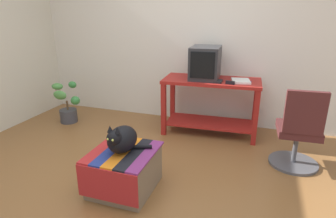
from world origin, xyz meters
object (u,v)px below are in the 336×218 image
(desk, at_px, (211,97))
(ottoman_with_blanket, at_px, (124,170))
(book, at_px, (241,81))
(office_chair, at_px, (299,134))
(tv_monitor, at_px, (205,63))
(potted_plant, at_px, (67,107))
(stapler, at_px, (230,83))
(keyboard, at_px, (206,80))
(cat, at_px, (122,139))

(desk, distance_m, ottoman_with_blanket, 1.69)
(book, distance_m, office_chair, 0.98)
(tv_monitor, height_order, potted_plant, tv_monitor)
(book, xyz_separation_m, stapler, (-0.11, -0.16, 0.01))
(tv_monitor, relative_size, keyboard, 1.29)
(tv_monitor, bearing_deg, cat, -107.67)
(book, relative_size, cat, 0.70)
(desk, height_order, cat, desk)
(tv_monitor, relative_size, office_chair, 0.58)
(keyboard, bearing_deg, cat, -107.71)
(tv_monitor, xyz_separation_m, cat, (-0.41, -1.61, -0.44))
(keyboard, distance_m, office_chair, 1.26)
(ottoman_with_blanket, height_order, stapler, stapler)
(ottoman_with_blanket, relative_size, potted_plant, 1.05)
(potted_plant, bearing_deg, stapler, 3.22)
(desk, height_order, keyboard, keyboard)
(office_chair, bearing_deg, stapler, -32.65)
(keyboard, distance_m, stapler, 0.31)
(desk, bearing_deg, keyboard, -113.03)
(desk, xyz_separation_m, ottoman_with_blanket, (-0.51, -1.58, -0.31))
(desk, distance_m, keyboard, 0.29)
(office_chair, xyz_separation_m, stapler, (-0.79, 0.44, 0.39))
(tv_monitor, bearing_deg, potted_plant, -173.74)
(potted_plant, height_order, office_chair, office_chair)
(keyboard, height_order, office_chair, office_chair)
(tv_monitor, bearing_deg, ottoman_with_blanket, -107.61)
(ottoman_with_blanket, distance_m, stapler, 1.70)
(stapler, bearing_deg, keyboard, 91.48)
(ottoman_with_blanket, bearing_deg, potted_plant, 141.43)
(stapler, bearing_deg, cat, 162.00)
(book, xyz_separation_m, potted_plant, (-2.47, -0.29, -0.52))
(tv_monitor, distance_m, stapler, 0.45)
(book, distance_m, potted_plant, 2.54)
(potted_plant, distance_m, stapler, 2.42)
(keyboard, xyz_separation_m, office_chair, (1.10, -0.49, -0.38))
(ottoman_with_blanket, bearing_deg, book, 60.52)
(keyboard, xyz_separation_m, potted_plant, (-2.05, -0.18, -0.52))
(tv_monitor, bearing_deg, stapler, -33.12)
(tv_monitor, relative_size, ottoman_with_blanket, 0.81)
(desk, relative_size, ottoman_with_blanket, 2.03)
(book, xyz_separation_m, office_chair, (0.68, -0.60, -0.38))
(cat, bearing_deg, book, 64.88)
(tv_monitor, bearing_deg, desk, -18.41)
(cat, distance_m, stapler, 1.62)
(tv_monitor, height_order, book, tv_monitor)
(keyboard, distance_m, potted_plant, 2.12)
(keyboard, relative_size, cat, 1.07)
(stapler, bearing_deg, ottoman_with_blanket, 162.01)
(desk, bearing_deg, ottoman_with_blanket, -111.20)
(desk, distance_m, cat, 1.66)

